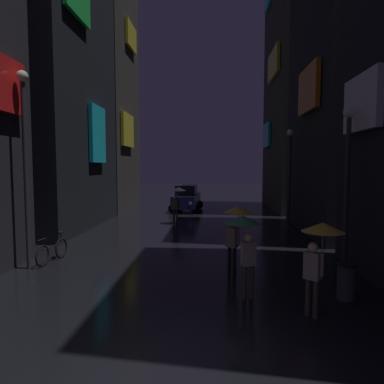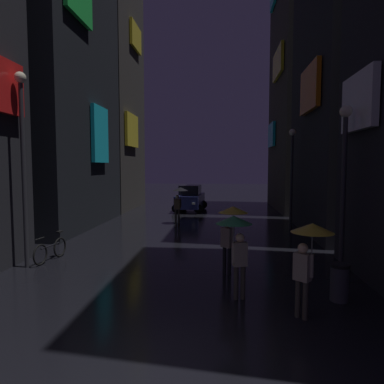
{
  "view_description": "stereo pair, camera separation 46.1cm",
  "coord_description": "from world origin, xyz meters",
  "views": [
    {
      "loc": [
        0.94,
        -4.8,
        3.32
      ],
      "look_at": [
        0.0,
        10.98,
        2.13
      ],
      "focal_mm": 32.0,
      "sensor_mm": 36.0,
      "label": 1
    },
    {
      "loc": [
        1.4,
        -4.76,
        3.32
      ],
      "look_at": [
        0.0,
        10.98,
        2.13
      ],
      "focal_mm": 32.0,
      "sensor_mm": 36.0,
      "label": 2
    }
  ],
  "objects": [
    {
      "name": "car_distant",
      "position": [
        -0.98,
        20.56,
        0.93
      ],
      "size": [
        2.43,
        4.23,
        1.92
      ],
      "color": "navy",
      "rests_on": "ground"
    },
    {
      "name": "streetlamp_right_near",
      "position": [
        5.0,
        5.76,
        3.23
      ],
      "size": [
        0.36,
        0.36,
        5.11
      ],
      "color": "#2D2D33",
      "rests_on": "ground"
    },
    {
      "name": "bicycle_parked_at_storefront",
      "position": [
        -4.6,
        6.57,
        0.39
      ],
      "size": [
        0.31,
        1.81,
        0.96
      ],
      "color": "black",
      "rests_on": "ground"
    },
    {
      "name": "streetlamp_right_far",
      "position": [
        5.0,
        13.49,
        3.31
      ],
      "size": [
        0.36,
        0.36,
        5.26
      ],
      "color": "#2D2D33",
      "rests_on": "ground"
    },
    {
      "name": "building_left_far",
      "position": [
        -7.49,
        21.64,
        9.02
      ],
      "size": [
        4.25,
        7.29,
        18.03
      ],
      "color": "#33302D",
      "rests_on": "ground"
    },
    {
      "name": "building_right_mid",
      "position": [
        7.49,
        12.71,
        9.53
      ],
      "size": [
        4.25,
        7.44,
        19.04
      ],
      "color": "black",
      "rests_on": "ground"
    },
    {
      "name": "pedestrian_midstreet_left_yellow",
      "position": [
        3.26,
        2.62,
        1.67
      ],
      "size": [
        0.9,
        0.9,
        2.12
      ],
      "color": "#38332D",
      "rests_on": "ground"
    },
    {
      "name": "pedestrian_foreground_left_green",
      "position": [
        1.74,
        3.59,
        1.67
      ],
      "size": [
        0.9,
        0.9,
        2.12
      ],
      "color": "#38332D",
      "rests_on": "ground"
    },
    {
      "name": "pedestrian_near_crossing_black",
      "position": [
        -1.06,
        14.72,
        1.67
      ],
      "size": [
        0.9,
        0.9,
        2.12
      ],
      "color": "#38332D",
      "rests_on": "ground"
    },
    {
      "name": "building_left_mid",
      "position": [
        -7.49,
        13.4,
        7.78
      ],
      "size": [
        4.25,
        8.8,
        15.56
      ],
      "color": "black",
      "rests_on": "ground"
    },
    {
      "name": "trash_bin",
      "position": [
        4.3,
        3.76,
        0.47
      ],
      "size": [
        0.46,
        0.46,
        0.93
      ],
      "color": "#3F3F47",
      "rests_on": "ground"
    },
    {
      "name": "pedestrian_midstreet_centre_yellow",
      "position": [
        1.67,
        5.56,
        1.67
      ],
      "size": [
        0.9,
        0.9,
        2.12
      ],
      "color": "black",
      "rests_on": "ground"
    },
    {
      "name": "streetlamp_left_near",
      "position": [
        -5.0,
        5.77,
        3.88
      ],
      "size": [
        0.36,
        0.36,
        6.31
      ],
      "color": "#2D2D33",
      "rests_on": "ground"
    },
    {
      "name": "building_right_far",
      "position": [
        7.49,
        22.34,
        10.52
      ],
      "size": [
        4.25,
        8.68,
        21.04
      ],
      "color": "#33302D",
      "rests_on": "ground"
    }
  ]
}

